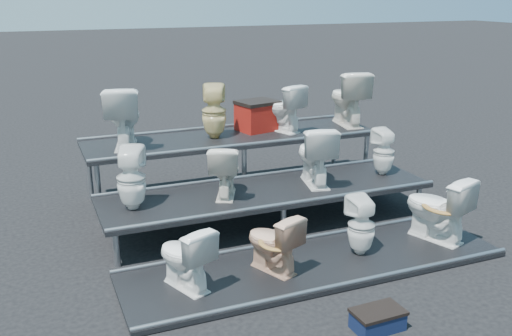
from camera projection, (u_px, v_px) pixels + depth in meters
name	position (u px, v px, depth m)	size (l,w,h in m)	color
ground	(267.00, 223.00, 7.34)	(80.00, 80.00, 0.00)	black
tier_front	(315.00, 264.00, 6.18)	(4.20, 1.20, 0.06)	black
tier_mid	(267.00, 207.00, 7.27)	(4.20, 1.20, 0.46)	black
tier_back	(232.00, 164.00, 8.36)	(4.20, 1.20, 0.86)	black
toilet_0	(185.00, 257.00, 5.55)	(0.37, 0.65, 0.66)	white
toilet_1	(273.00, 242.00, 5.89)	(0.36, 0.63, 0.64)	tan
toilet_2	(361.00, 225.00, 6.28)	(0.30, 0.31, 0.67)	white
toilet_3	(437.00, 208.00, 6.63)	(0.44, 0.77, 0.79)	white
toilet_4	(131.00, 178.00, 6.48)	(0.33, 0.34, 0.73)	white
toilet_5	(225.00, 170.00, 6.90)	(0.36, 0.64, 0.65)	silver
toilet_6	(315.00, 155.00, 7.32)	(0.44, 0.76, 0.78)	white
toilet_7	(384.00, 152.00, 7.73)	(0.29, 0.29, 0.64)	white
toilet_8	(123.00, 117.00, 7.55)	(0.46, 0.80, 0.82)	white
toilet_9	(214.00, 111.00, 8.02)	(0.34, 0.35, 0.76)	#DBC784
toilet_10	(282.00, 108.00, 8.41)	(0.39, 0.69, 0.71)	white
toilet_11	(348.00, 98.00, 8.79)	(0.47, 0.83, 0.85)	silver
red_crate	(257.00, 117.00, 8.51)	(0.55, 0.44, 0.40)	#9F1A11
step_stool	(378.00, 321.00, 5.03)	(0.44, 0.26, 0.16)	#0E1734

